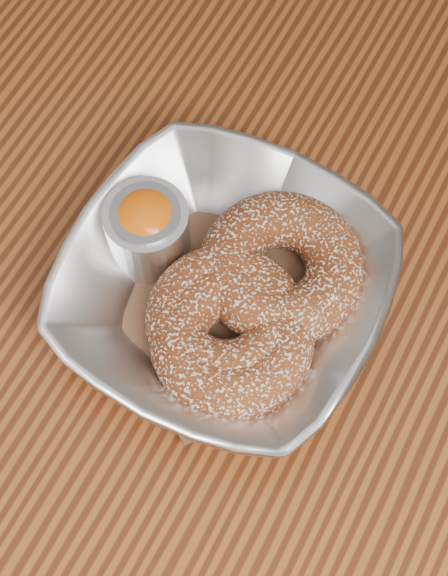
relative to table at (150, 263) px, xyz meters
The scene contains 8 objects.
ground_plane 0.65m from the table, ahead, with size 4.00×4.00×0.00m, color #565659.
table is the anchor object (origin of this frame).
serving_bowl 0.16m from the table, 24.58° to the right, with size 0.21×0.21×0.05m, color silver.
parchment 0.15m from the table, 24.58° to the right, with size 0.14×0.14×0.00m, color brown.
donut_back 0.17m from the table, ahead, with size 0.11×0.11×0.04m, color maroon.
donut_front 0.17m from the table, 30.38° to the right, with size 0.10×0.10×0.04m, color maroon.
donut_extra 0.18m from the table, 32.09° to the right, with size 0.11×0.11×0.04m, color maroon.
ramekin 0.14m from the table, 47.54° to the right, with size 0.06×0.06×0.06m.
Camera 1 is at (0.20, -0.25, 1.31)m, focal length 55.00 mm.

